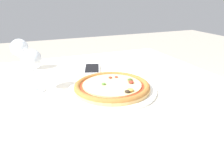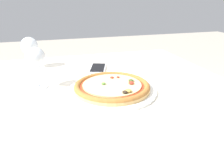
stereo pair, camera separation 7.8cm
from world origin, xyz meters
name	(u,v)px [view 2 (the right image)]	position (x,y,z in m)	size (l,w,h in m)	color
dining_table	(79,112)	(0.00, 0.00, 0.64)	(1.23, 1.03, 0.73)	brown
pizza_plate	(112,87)	(0.12, -0.03, 0.74)	(0.32, 0.32, 0.04)	white
wine_glass_far_left	(29,46)	(-0.17, 0.35, 0.83)	(0.08, 0.08, 0.15)	silver
wine_glass_far_right	(35,59)	(-0.14, 0.08, 0.84)	(0.07, 0.07, 0.16)	silver
cell_phone	(98,68)	(0.13, 0.23, 0.73)	(0.11, 0.16, 0.01)	white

